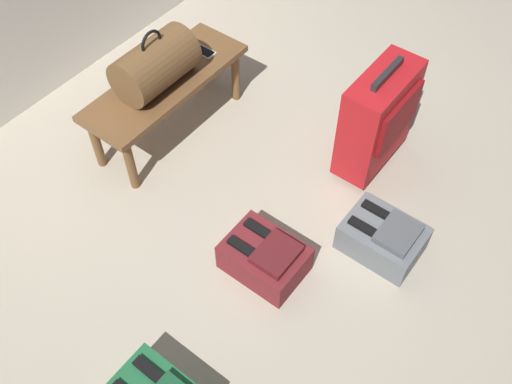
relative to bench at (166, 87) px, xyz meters
name	(u,v)px	position (x,y,z in m)	size (l,w,h in m)	color
ground_plane	(255,205)	(-0.15, -0.73, -0.32)	(6.60, 6.60, 0.00)	#B2A893
bench	(166,87)	(0.00, 0.00, 0.00)	(1.00, 0.36, 0.38)	brown
duffel_bag_brown	(155,65)	(-0.05, 0.00, 0.19)	(0.44, 0.26, 0.34)	brown
cell_phone	(203,51)	(0.30, -0.01, 0.06)	(0.07, 0.14, 0.01)	silver
suitcase_upright_red	(378,119)	(0.48, -1.05, 0.01)	(0.48, 0.24, 0.65)	red
backpack_grey	(383,238)	(0.02, -1.39, -0.23)	(0.28, 0.38, 0.21)	slate
backpack_maroon	(265,258)	(-0.43, -1.00, -0.23)	(0.28, 0.38, 0.21)	maroon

